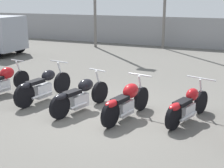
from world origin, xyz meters
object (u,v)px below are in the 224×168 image
at_px(motorcycle_slot_3, 127,101).
at_px(motorcycle_slot_4, 187,106).
at_px(motorcycle_slot_0, 2,81).
at_px(motorcycle_slot_1, 43,86).
at_px(motorcycle_slot_2, 80,95).

bearing_deg(motorcycle_slot_3, motorcycle_slot_4, 27.20).
height_order(motorcycle_slot_0, motorcycle_slot_3, motorcycle_slot_3).
bearing_deg(motorcycle_slot_1, motorcycle_slot_3, 1.47).
bearing_deg(motorcycle_slot_2, motorcycle_slot_3, 13.18).
distance_m(motorcycle_slot_0, motorcycle_slot_4, 5.51).
xyz_separation_m(motorcycle_slot_0, motorcycle_slot_4, (5.51, 0.10, -0.03)).
height_order(motorcycle_slot_1, motorcycle_slot_3, motorcycle_slot_1).
relative_size(motorcycle_slot_1, motorcycle_slot_3, 1.09).
height_order(motorcycle_slot_1, motorcycle_slot_4, motorcycle_slot_1).
bearing_deg(motorcycle_slot_0, motorcycle_slot_1, 8.10).
bearing_deg(motorcycle_slot_4, motorcycle_slot_1, -161.90).
relative_size(motorcycle_slot_0, motorcycle_slot_4, 1.06).
distance_m(motorcycle_slot_1, motorcycle_slot_3, 2.66).
distance_m(motorcycle_slot_0, motorcycle_slot_1, 1.49).
bearing_deg(motorcycle_slot_0, motorcycle_slot_3, 3.69).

